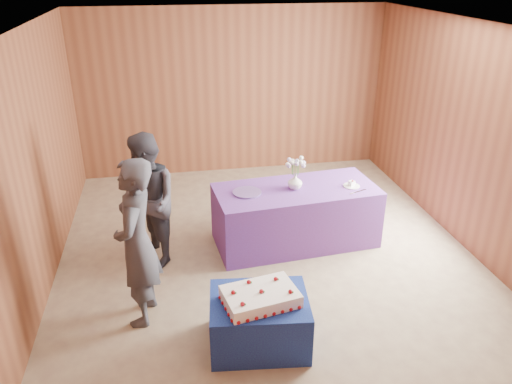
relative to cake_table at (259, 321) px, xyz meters
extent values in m
plane|color=tan|center=(0.39, 1.38, -0.25)|extent=(6.00, 6.00, 0.00)
cube|color=brown|center=(0.39, 4.38, 1.10)|extent=(5.00, 0.04, 2.70)
cube|color=brown|center=(0.39, -1.62, 1.10)|extent=(5.00, 0.04, 2.70)
cube|color=brown|center=(-2.11, 1.38, 1.10)|extent=(0.04, 6.00, 2.70)
cube|color=brown|center=(2.89, 1.38, 1.10)|extent=(0.04, 6.00, 2.70)
cube|color=white|center=(0.39, 1.38, 2.45)|extent=(5.00, 6.00, 0.04)
cube|color=navy|center=(0.00, 0.00, 0.00)|extent=(0.97, 0.80, 0.50)
cube|color=#603695|center=(0.80, 1.78, 0.12)|extent=(2.07, 1.07, 0.75)
cube|color=white|center=(0.00, -0.04, 0.31)|extent=(0.72, 0.55, 0.12)
sphere|color=maroon|center=(-0.28, -0.31, 0.27)|extent=(0.03, 0.03, 0.03)
sphere|color=maroon|center=(0.36, -0.19, 0.27)|extent=(0.03, 0.03, 0.03)
sphere|color=maroon|center=(-0.36, 0.11, 0.27)|extent=(0.03, 0.03, 0.03)
sphere|color=maroon|center=(0.28, 0.24, 0.27)|extent=(0.03, 0.03, 0.03)
sphere|color=maroon|center=(-0.17, -0.18, 0.39)|extent=(0.04, 0.04, 0.04)
cone|color=#145A16|center=(-0.14, -0.18, 0.38)|extent=(0.02, 0.03, 0.03)
sphere|color=maroon|center=(0.16, 0.09, 0.39)|extent=(0.04, 0.04, 0.04)
cone|color=#145A16|center=(0.18, 0.09, 0.38)|extent=(0.02, 0.03, 0.03)
sphere|color=maroon|center=(0.00, -0.04, 0.39)|extent=(0.04, 0.04, 0.04)
cone|color=#145A16|center=(0.03, -0.04, 0.38)|extent=(0.02, 0.03, 0.03)
imported|color=silver|center=(0.78, 1.78, 0.59)|extent=(0.24, 0.24, 0.19)
cylinder|color=#37692A|center=(0.82, 1.78, 0.77)|extent=(0.01, 0.01, 0.16)
sphere|color=#BBA7D9|center=(0.88, 1.78, 0.85)|extent=(0.05, 0.05, 0.05)
cylinder|color=#37692A|center=(0.82, 1.80, 0.77)|extent=(0.01, 0.01, 0.16)
sphere|color=white|center=(0.86, 1.83, 0.85)|extent=(0.05, 0.05, 0.05)
cylinder|color=#37692A|center=(0.80, 1.81, 0.77)|extent=(0.01, 0.01, 0.16)
sphere|color=#BBA7D9|center=(0.82, 1.86, 0.85)|extent=(0.05, 0.05, 0.05)
cylinder|color=#37692A|center=(0.78, 1.81, 0.77)|extent=(0.01, 0.01, 0.16)
sphere|color=white|center=(0.77, 1.87, 0.85)|extent=(0.05, 0.05, 0.05)
cylinder|color=#37692A|center=(0.76, 1.81, 0.77)|extent=(0.01, 0.01, 0.16)
sphere|color=#BBA7D9|center=(0.72, 1.85, 0.85)|extent=(0.05, 0.05, 0.05)
cylinder|color=#37692A|center=(0.75, 1.79, 0.77)|extent=(0.01, 0.01, 0.16)
sphere|color=white|center=(0.69, 1.80, 0.85)|extent=(0.05, 0.05, 0.05)
cylinder|color=#37692A|center=(0.75, 1.77, 0.77)|extent=(0.01, 0.01, 0.16)
sphere|color=#BBA7D9|center=(0.69, 1.75, 0.85)|extent=(0.05, 0.05, 0.05)
cylinder|color=#37692A|center=(0.76, 1.75, 0.77)|extent=(0.01, 0.01, 0.16)
sphere|color=white|center=(0.72, 1.70, 0.85)|extent=(0.05, 0.05, 0.05)
cylinder|color=#37692A|center=(0.78, 1.74, 0.77)|extent=(0.01, 0.01, 0.16)
sphere|color=#BBA7D9|center=(0.77, 1.68, 0.85)|extent=(0.05, 0.05, 0.05)
cylinder|color=#37692A|center=(0.80, 1.74, 0.77)|extent=(0.01, 0.01, 0.16)
sphere|color=white|center=(0.82, 1.69, 0.85)|extent=(0.05, 0.05, 0.05)
cylinder|color=#37692A|center=(0.82, 1.76, 0.77)|extent=(0.01, 0.01, 0.16)
sphere|color=#BBA7D9|center=(0.86, 1.72, 0.85)|extent=(0.05, 0.05, 0.05)
cylinder|color=#5E458A|center=(0.18, 1.75, 0.51)|extent=(0.41, 0.41, 0.02)
cylinder|color=silver|center=(1.50, 1.71, 0.51)|extent=(0.27, 0.27, 0.01)
cube|color=white|center=(1.50, 1.71, 0.54)|extent=(0.09, 0.08, 0.06)
sphere|color=maroon|center=(1.50, 1.69, 0.58)|extent=(0.02, 0.02, 0.02)
cube|color=silver|center=(1.51, 1.54, 0.50)|extent=(0.25, 0.12, 0.00)
imported|color=#3A3B45|center=(-1.07, 0.59, 0.61)|extent=(0.51, 0.69, 1.72)
imported|color=#35343E|center=(-0.99, 1.62, 0.55)|extent=(0.87, 0.96, 1.60)
camera|label=1|loc=(-0.70, -3.64, 3.05)|focal=35.00mm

